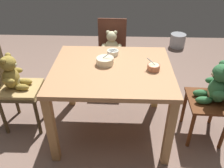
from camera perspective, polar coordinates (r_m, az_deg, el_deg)
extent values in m
cube|color=#7C6255|center=(2.56, -0.04, -11.01)|extent=(5.20, 5.20, 0.04)
cube|color=#B27D53|center=(2.11, -0.05, 3.50)|extent=(1.08, 0.92, 0.04)
cube|color=#B2804D|center=(2.08, -14.45, -10.90)|extent=(0.07, 0.07, 0.70)
cube|color=#AD8051|center=(2.05, 13.68, -11.70)|extent=(0.07, 0.07, 0.70)
cube|color=#B2804B|center=(2.71, -10.16, 1.17)|extent=(0.07, 0.07, 0.70)
cube|color=#B38B4B|center=(2.68, 10.88, 0.73)|extent=(0.07, 0.07, 0.70)
cube|color=#592D15|center=(2.39, 22.25, -3.84)|extent=(0.38, 0.43, 0.02)
cylinder|color=#592D15|center=(2.61, 17.16, -5.20)|extent=(0.04, 0.04, 0.41)
cylinder|color=#592D15|center=(2.35, 18.66, -10.59)|extent=(0.04, 0.04, 0.41)
cylinder|color=#592D15|center=(2.69, 23.42, -5.32)|extent=(0.04, 0.04, 0.41)
cylinder|color=#592D15|center=(2.44, 25.62, -10.49)|extent=(0.04, 0.04, 0.41)
ellipsoid|color=#336D3F|center=(2.34, 24.37, -1.35)|extent=(0.18, 0.21, 0.23)
ellipsoid|color=#D2B989|center=(2.33, 23.01, -1.54)|extent=(0.07, 0.11, 0.14)
sphere|color=#336D3F|center=(2.25, 25.16, 2.42)|extent=(0.16, 0.16, 0.16)
ellipsoid|color=#D2B989|center=(2.23, 23.66, 2.24)|extent=(0.06, 0.07, 0.05)
sphere|color=#336D3F|center=(2.27, 25.35, 4.47)|extent=(0.06, 0.06, 0.06)
ellipsoid|color=#336D3F|center=(2.41, 23.22, 0.80)|extent=(0.14, 0.07, 0.07)
ellipsoid|color=#336D3F|center=(2.23, 24.73, -2.37)|extent=(0.14, 0.07, 0.07)
ellipsoid|color=#336D3F|center=(2.39, 20.81, -2.10)|extent=(0.16, 0.08, 0.07)
ellipsoid|color=#336D3F|center=(2.30, 21.42, -3.71)|extent=(0.16, 0.08, 0.07)
cube|color=#4C3B24|center=(2.51, -21.12, -1.57)|extent=(0.41, 0.38, 0.02)
cylinder|color=#4C3B24|center=(2.46, -17.62, -7.92)|extent=(0.04, 0.04, 0.41)
cylinder|color=#4C3B24|center=(2.70, -15.70, -3.51)|extent=(0.04, 0.04, 0.41)
cylinder|color=#4C3B24|center=(2.59, -24.88, -7.39)|extent=(0.04, 0.04, 0.41)
cylinder|color=#4C3B24|center=(2.82, -22.41, -3.24)|extent=(0.04, 0.04, 0.41)
cube|color=tan|center=(2.50, -21.24, -1.03)|extent=(0.37, 0.35, 0.04)
ellipsoid|color=olive|center=(2.47, -23.32, 1.36)|extent=(0.16, 0.18, 0.21)
ellipsoid|color=beige|center=(2.45, -22.21, 1.15)|extent=(0.06, 0.10, 0.13)
sphere|color=olive|center=(2.39, -23.94, 4.62)|extent=(0.15, 0.15, 0.15)
ellipsoid|color=beige|center=(2.37, -22.73, 4.41)|extent=(0.05, 0.06, 0.04)
sphere|color=olive|center=(2.33, -24.93, 5.18)|extent=(0.06, 0.06, 0.06)
sphere|color=olive|center=(2.41, -23.99, 6.35)|extent=(0.06, 0.06, 0.06)
ellipsoid|color=olive|center=(2.37, -23.86, 0.58)|extent=(0.12, 0.06, 0.06)
ellipsoid|color=olive|center=(2.52, -22.14, 3.10)|extent=(0.12, 0.06, 0.06)
ellipsoid|color=olive|center=(2.42, -21.03, -0.75)|extent=(0.14, 0.06, 0.06)
ellipsoid|color=olive|center=(2.50, -20.27, 0.53)|extent=(0.14, 0.06, 0.06)
cube|color=#572F22|center=(2.98, -0.16, 6.41)|extent=(0.40, 0.38, 0.02)
cube|color=#572F22|center=(3.05, 0.04, 11.76)|extent=(0.36, 0.02, 0.43)
cylinder|color=#572F22|center=(2.96, -3.51, 1.39)|extent=(0.04, 0.04, 0.41)
cylinder|color=#572F22|center=(2.94, 2.85, 1.19)|extent=(0.04, 0.04, 0.41)
cylinder|color=#572F22|center=(3.23, -2.90, 4.31)|extent=(0.04, 0.04, 0.41)
cylinder|color=#572F22|center=(3.21, 2.95, 4.14)|extent=(0.04, 0.04, 0.41)
ellipsoid|color=beige|center=(2.99, -0.09, 8.90)|extent=(0.18, 0.15, 0.20)
ellipsoid|color=beige|center=(2.95, -0.14, 8.33)|extent=(0.10, 0.05, 0.12)
sphere|color=beige|center=(2.92, -0.10, 11.48)|extent=(0.13, 0.13, 0.13)
ellipsoid|color=beige|center=(2.88, -0.16, 10.98)|extent=(0.05, 0.05, 0.04)
sphere|color=beige|center=(2.91, -0.99, 12.45)|extent=(0.05, 0.05, 0.05)
sphere|color=beige|center=(2.91, 0.81, 12.41)|extent=(0.05, 0.05, 0.05)
ellipsoid|color=beige|center=(2.96, -2.05, 9.21)|extent=(0.06, 0.12, 0.06)
ellipsoid|color=beige|center=(2.95, 1.83, 9.12)|extent=(0.06, 0.12, 0.06)
ellipsoid|color=beige|center=(2.93, -1.16, 6.81)|extent=(0.06, 0.13, 0.06)
ellipsoid|color=beige|center=(2.92, 0.74, 6.77)|extent=(0.06, 0.13, 0.06)
cylinder|color=#BB6F4E|center=(2.08, 10.06, 4.01)|extent=(0.11, 0.11, 0.05)
cylinder|color=#BB6F4E|center=(2.09, 10.00, 3.50)|extent=(0.06, 0.06, 0.01)
cylinder|color=beige|center=(2.07, 10.12, 4.55)|extent=(0.09, 0.09, 0.01)
cylinder|color=#BCBCC1|center=(2.06, 9.51, 5.43)|extent=(0.08, 0.03, 0.06)
ellipsoid|color=#BCBCC1|center=(2.07, 10.34, 4.41)|extent=(0.04, 0.03, 0.01)
cylinder|color=white|center=(2.32, 0.23, 7.66)|extent=(0.11, 0.11, 0.05)
cylinder|color=white|center=(2.33, 0.23, 7.24)|extent=(0.06, 0.06, 0.01)
cylinder|color=beige|center=(2.31, 0.23, 8.09)|extent=(0.09, 0.09, 0.01)
cylinder|color=beige|center=(2.15, -1.71, 5.62)|extent=(0.16, 0.16, 0.06)
cylinder|color=beige|center=(2.16, -1.70, 4.97)|extent=(0.09, 0.09, 0.01)
cylinder|color=beige|center=(2.13, -1.73, 6.24)|extent=(0.13, 0.13, 0.01)
cylinder|color=#BCBCC1|center=(2.12, -0.77, 7.38)|extent=(0.11, 0.03, 0.08)
ellipsoid|color=#BCBCC1|center=(2.13, -2.05, 6.13)|extent=(0.04, 0.03, 0.01)
cylinder|color=#93969B|center=(4.43, 15.67, 10.15)|extent=(0.27, 0.27, 0.24)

